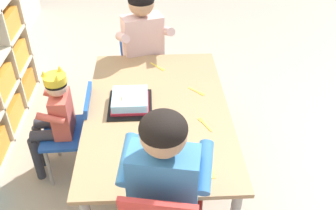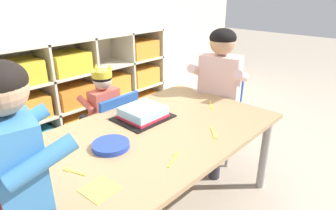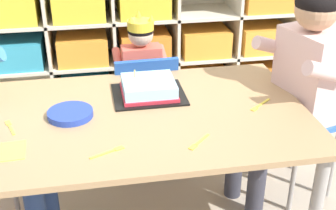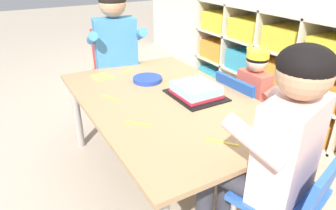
{
  "view_description": "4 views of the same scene",
  "coord_description": "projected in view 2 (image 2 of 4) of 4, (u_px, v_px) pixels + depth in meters",
  "views": [
    {
      "loc": [
        -1.84,
        0.03,
        1.94
      ],
      "look_at": [
        -0.0,
        -0.07,
        0.59
      ],
      "focal_mm": 39.78,
      "sensor_mm": 36.0,
      "label": 1
    },
    {
      "loc": [
        -1.02,
        -1.03,
        1.31
      ],
      "look_at": [
        0.09,
        -0.0,
        0.68
      ],
      "focal_mm": 30.61,
      "sensor_mm": 36.0,
      "label": 2
    },
    {
      "loc": [
        -0.2,
        -1.69,
        1.48
      ],
      "look_at": [
        0.1,
        -0.04,
        0.61
      ],
      "focal_mm": 49.05,
      "sensor_mm": 36.0,
      "label": 3
    },
    {
      "loc": [
        1.36,
        -0.77,
        1.29
      ],
      "look_at": [
        0.09,
        -0.04,
        0.57
      ],
      "focal_mm": 32.32,
      "sensor_mm": 36.0,
      "label": 4
    }
  ],
  "objects": [
    {
      "name": "ground",
      "position": [
        158.0,
        207.0,
        1.84
      ],
      "size": [
        16.0,
        16.0,
        0.0
      ],
      "primitive_type": "plane",
      "color": "tan"
    },
    {
      "name": "paper_plate_stack",
      "position": [
        111.0,
        145.0,
        1.44
      ],
      "size": [
        0.19,
        0.19,
        0.03
      ],
      "primitive_type": "cylinder",
      "color": "#233DA3",
      "rests_on": "activity_table"
    },
    {
      "name": "paper_napkin_square",
      "position": [
        100.0,
        189.0,
        1.14
      ],
      "size": [
        0.14,
        0.14,
        0.0
      ],
      "primitive_type": "cube",
      "rotation": [
        0.0,
        0.0,
        0.06
      ],
      "color": "#F4DB4C",
      "rests_on": "activity_table"
    },
    {
      "name": "classroom_chair_guest_side",
      "position": [
        219.0,
        107.0,
        2.3
      ],
      "size": [
        0.4,
        0.4,
        0.65
      ],
      "rotation": [
        0.0,
        0.0,
        -1.29
      ],
      "color": "blue",
      "rests_on": "ground"
    },
    {
      "name": "fork_by_napkin",
      "position": [
        214.0,
        134.0,
        1.58
      ],
      "size": [
        0.1,
        0.1,
        0.0
      ],
      "rotation": [
        0.0,
        0.0,
        0.79
      ],
      "color": "yellow",
      "rests_on": "activity_table"
    },
    {
      "name": "fork_scattered_mid_table",
      "position": [
        174.0,
        158.0,
        1.35
      ],
      "size": [
        0.13,
        0.07,
        0.0
      ],
      "rotation": [
        0.0,
        0.0,
        3.56
      ],
      "color": "yellow",
      "rests_on": "activity_table"
    },
    {
      "name": "storage_cubby_shelf",
      "position": [
        48.0,
        98.0,
        2.47
      ],
      "size": [
        2.53,
        0.38,
        0.91
      ],
      "color": "beige",
      "rests_on": "ground"
    },
    {
      "name": "fork_beside_plate_stack",
      "position": [
        211.0,
        105.0,
        1.96
      ],
      "size": [
        0.12,
        0.1,
        0.0
      ],
      "rotation": [
        0.0,
        0.0,
        0.67
      ],
      "color": "yellow",
      "rests_on": "activity_table"
    },
    {
      "name": "adult_helper_seated",
      "position": [
        36.0,
        161.0,
        1.1
      ],
      "size": [
        0.46,
        0.44,
        1.09
      ],
      "rotation": [
        0.0,
        0.0,
        1.38
      ],
      "color": "#3D7FBC",
      "rests_on": "ground"
    },
    {
      "name": "classroom_chair_blue",
      "position": [
        112.0,
        126.0,
        2.09
      ],
      "size": [
        0.36,
        0.35,
        0.63
      ],
      "rotation": [
        0.0,
        0.0,
        3.17
      ],
      "color": "#1E4CA8",
      "rests_on": "ground"
    },
    {
      "name": "child_with_crown",
      "position": [
        101.0,
        105.0,
        2.11
      ],
      "size": [
        0.3,
        0.31,
        0.81
      ],
      "rotation": [
        0.0,
        0.0,
        3.17
      ],
      "color": "#D15647",
      "rests_on": "ground"
    },
    {
      "name": "activity_table",
      "position": [
        157.0,
        139.0,
        1.65
      ],
      "size": [
        1.4,
        0.88,
        0.56
      ],
      "color": "#A37F56",
      "rests_on": "ground"
    },
    {
      "name": "guest_at_table_side",
      "position": [
        217.0,
        84.0,
        2.12
      ],
      "size": [
        0.47,
        0.46,
        1.04
      ],
      "rotation": [
        0.0,
        0.0,
        -1.29
      ],
      "color": "beige",
      "rests_on": "ground"
    },
    {
      "name": "fork_near_cake_tray",
      "position": [
        73.0,
        171.0,
        1.25
      ],
      "size": [
        0.05,
        0.12,
        0.0
      ],
      "rotation": [
        0.0,
        0.0,
        5.04
      ],
      "color": "yellow",
      "rests_on": "activity_table"
    },
    {
      "name": "birthday_cake_on_tray",
      "position": [
        143.0,
        114.0,
        1.76
      ],
      "size": [
        0.32,
        0.27,
        0.11
      ],
      "color": "black",
      "rests_on": "activity_table"
    }
  ]
}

